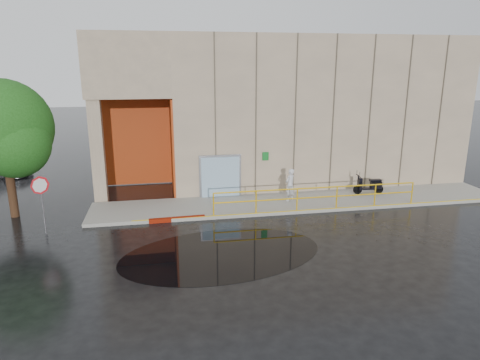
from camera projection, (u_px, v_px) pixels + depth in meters
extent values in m
plane|color=black|center=(238.00, 246.00, 15.87)|extent=(120.00, 120.00, 0.00)
cube|color=gray|center=(302.00, 202.00, 20.84)|extent=(20.00, 3.00, 0.15)
cube|color=gray|center=(301.00, 107.00, 26.35)|extent=(16.00, 10.00, 8.00)
cube|color=gray|center=(132.00, 66.00, 23.92)|extent=(4.00, 10.00, 3.00)
cube|color=gray|center=(98.00, 152.00, 20.30)|extent=(0.60, 0.60, 5.00)
cube|color=#A93C0F|center=(135.00, 141.00, 23.53)|extent=(3.80, 0.15, 4.90)
cube|color=#A93C0F|center=(172.00, 145.00, 22.22)|extent=(0.10, 3.50, 4.90)
cube|color=#94B3CA|center=(220.00, 177.00, 21.19)|extent=(1.90, 0.10, 2.00)
cube|color=slate|center=(220.00, 177.00, 21.27)|extent=(2.10, 0.06, 2.20)
cube|color=#0D611D|center=(265.00, 156.00, 21.41)|extent=(0.32, 0.04, 0.42)
cylinder|color=#E1AB0B|center=(318.00, 188.00, 19.32)|extent=(9.50, 0.06, 0.06)
cylinder|color=#E1AB0B|center=(317.00, 197.00, 19.44)|extent=(9.50, 0.06, 0.06)
imported|color=silver|center=(290.00, 185.00, 20.58)|extent=(0.69, 0.65, 1.58)
cylinder|color=black|center=(358.00, 190.00, 21.78)|extent=(0.45, 0.13, 0.45)
cylinder|color=black|center=(379.00, 189.00, 21.87)|extent=(0.45, 0.13, 0.45)
cylinder|color=slate|center=(43.00, 209.00, 16.74)|extent=(0.07, 0.07, 2.08)
cylinder|color=red|center=(40.00, 185.00, 16.45)|extent=(0.60, 0.46, 0.72)
cylinder|color=white|center=(40.00, 185.00, 16.43)|extent=(0.46, 0.34, 0.57)
cube|color=maroon|center=(177.00, 219.00, 18.42)|extent=(2.41, 0.28, 0.18)
cube|color=black|center=(222.00, 254.00, 15.25)|extent=(7.87, 5.50, 0.01)
cylinder|color=black|center=(11.00, 187.00, 18.67)|extent=(0.36, 0.36, 2.75)
sphere|color=#185A17|center=(3.00, 127.00, 18.00)|extent=(4.09, 4.09, 4.09)
sphere|color=#185A17|center=(15.00, 144.00, 17.71)|extent=(2.86, 2.86, 2.86)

